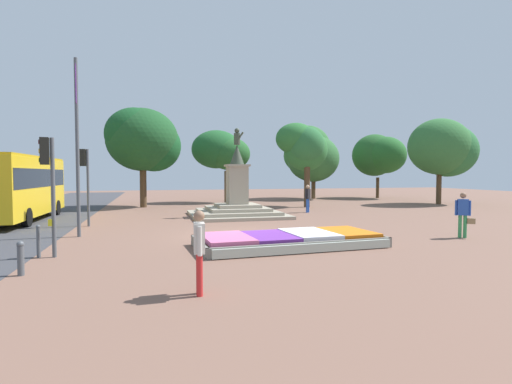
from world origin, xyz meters
name	(u,v)px	position (x,y,z in m)	size (l,w,h in m)	color
ground_plane	(240,235)	(0.00, 0.00, 0.00)	(92.24, 92.24, 0.00)	brown
flower_planter	(290,240)	(1.10, -2.95, 0.21)	(6.54, 3.20, 0.46)	#38281C
statue_monument	(237,203)	(1.36, 7.06, 0.78)	(5.39, 5.39, 5.16)	#9E937F
traffic_light_near_crossing	(49,175)	(-6.44, -2.87, 2.46)	(0.42, 0.31, 3.57)	#4C5156
traffic_light_mid_block	(85,172)	(-6.51, 4.45, 2.56)	(0.42, 0.30, 3.66)	#4C5156
banner_pole	(77,138)	(-6.30, 1.16, 3.90)	(0.18, 1.10, 7.02)	#4C5156
city_bus	(19,184)	(-10.22, 7.42, 1.96)	(2.60, 9.27, 3.41)	gold
pedestrian_with_handbag	(463,212)	(8.25, -2.93, 1.01)	(0.64, 0.49, 1.77)	#338C4C
pedestrian_near_planter	(308,196)	(6.21, 8.05, 1.04)	(0.46, 0.41, 1.78)	#264CA5
pedestrian_crossing_plaza	(199,246)	(-2.56, -7.68, 1.02)	(0.25, 0.57, 1.75)	red
kerb_bollard_south	(21,257)	(-6.63, -5.00, 0.45)	(0.17, 0.17, 0.86)	#4C5156
kerb_bollard_mid_a	(38,240)	(-6.78, -2.77, 0.51)	(0.12, 0.12, 0.98)	#4C5156
park_tree_far_left	(144,140)	(-4.02, 15.08, 5.00)	(5.50, 5.71, 7.36)	#4C3823
park_tree_behind_statue	(303,146)	(7.61, 12.49, 4.62)	(4.00, 3.75, 6.32)	#4C3823
park_tree_far_right	(310,155)	(11.73, 21.15, 4.40)	(5.18, 6.62, 7.24)	brown
park_tree_street_side	(442,149)	(19.50, 11.91, 4.48)	(5.92, 4.82, 6.95)	#4C3823
park_tree_mid_canopy	(221,151)	(2.39, 18.43, 4.45)	(4.98, 4.25, 6.27)	brown
park_tree_distant	(379,155)	(19.02, 20.46, 4.38)	(4.86, 5.50, 6.54)	#4C3823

